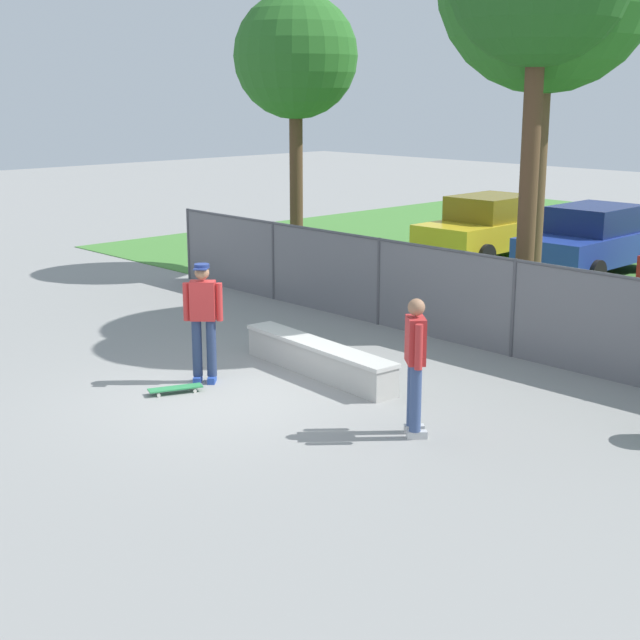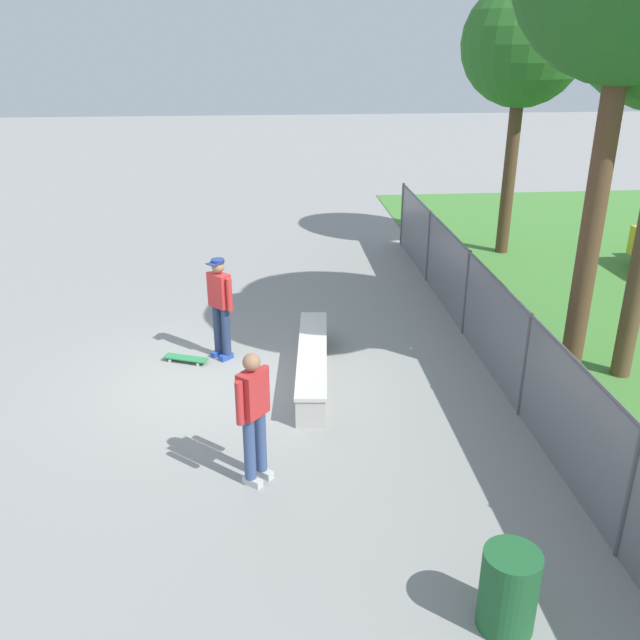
{
  "view_description": "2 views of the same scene",
  "coord_description": "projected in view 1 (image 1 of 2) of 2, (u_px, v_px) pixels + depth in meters",
  "views": [
    {
      "loc": [
        10.3,
        -7.99,
        4.36
      ],
      "look_at": [
        0.62,
        1.17,
        1.07
      ],
      "focal_mm": 52.47,
      "sensor_mm": 36.0,
      "label": 1
    },
    {
      "loc": [
        10.25,
        0.93,
        5.37
      ],
      "look_at": [
        0.58,
        1.77,
        1.27
      ],
      "focal_mm": 38.25,
      "sensor_mm": 36.0,
      "label": 2
    }
  ],
  "objects": [
    {
      "name": "ground_plane",
      "position": [
        233.0,
        397.0,
        13.64
      ],
      "size": [
        80.0,
        80.0,
        0.0
      ],
      "primitive_type": "plane",
      "color": "gray"
    },
    {
      "name": "concrete_ledge",
      "position": [
        318.0,
        358.0,
        14.68
      ],
      "size": [
        3.34,
        0.79,
        0.51
      ],
      "color": "#B7B5AD",
      "rests_on": "ground"
    },
    {
      "name": "skateboarder",
      "position": [
        203.0,
        317.0,
        14.11
      ],
      "size": [
        0.46,
        0.46,
        1.84
      ],
      "color": "#2647A5",
      "rests_on": "ground"
    },
    {
      "name": "skateboard",
      "position": [
        175.0,
        388.0,
        13.8
      ],
      "size": [
        0.48,
        0.82,
        0.09
      ],
      "color": "#2D8C4C",
      "rests_on": "ground"
    },
    {
      "name": "chainlink_fence",
      "position": [
        442.0,
        290.0,
        16.58
      ],
      "size": [
        15.37,
        0.07,
        1.67
      ],
      "color": "#4C4C51",
      "rests_on": "ground"
    },
    {
      "name": "tree_near_left",
      "position": [
        295.0,
        58.0,
        21.91
      ],
      "size": [
        2.93,
        2.93,
        6.61
      ],
      "color": "#513823",
      "rests_on": "ground"
    },
    {
      "name": "car_yellow",
      "position": [
        488.0,
        227.0,
        24.69
      ],
      "size": [
        2.1,
        4.24,
        1.66
      ],
      "color": "gold",
      "rests_on": "ground"
    },
    {
      "name": "car_blue",
      "position": [
        592.0,
        240.0,
        22.54
      ],
      "size": [
        2.1,
        4.24,
        1.66
      ],
      "color": "#233D9E",
      "rests_on": "ground"
    },
    {
      "name": "bystander",
      "position": [
        415.0,
        361.0,
        11.89
      ],
      "size": [
        0.48,
        0.44,
        1.82
      ],
      "color": "beige",
      "rests_on": "ground"
    }
  ]
}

